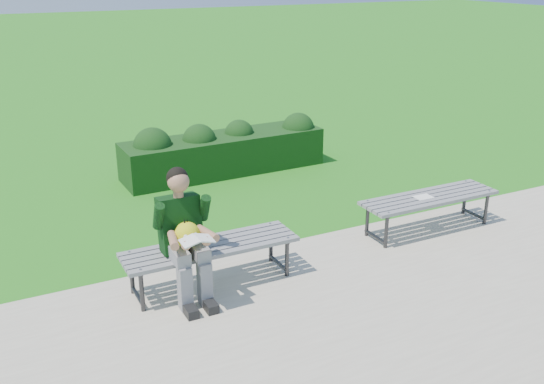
% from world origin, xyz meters
% --- Properties ---
extents(ground, '(80.00, 80.00, 0.00)m').
position_xyz_m(ground, '(0.00, 0.00, 0.00)').
color(ground, '#2A751C').
rests_on(ground, ground).
extents(walkway, '(30.00, 3.50, 0.02)m').
position_xyz_m(walkway, '(0.00, -1.75, 0.01)').
color(walkway, '#B9B299').
rests_on(walkway, ground).
extents(hedge, '(3.26, 0.91, 0.86)m').
position_xyz_m(hedge, '(0.72, 2.82, 0.38)').
color(hedge, '#0F4314').
rests_on(hedge, ground).
extents(bench_left, '(1.80, 0.50, 0.46)m').
position_xyz_m(bench_left, '(-0.79, -0.55, 0.42)').
color(bench_left, slate).
rests_on(bench_left, walkway).
extents(bench_right, '(1.80, 0.50, 0.46)m').
position_xyz_m(bench_right, '(2.13, -0.47, 0.42)').
color(bench_right, slate).
rests_on(bench_right, walkway).
extents(seated_boy, '(0.56, 0.76, 1.31)m').
position_xyz_m(seated_boy, '(-1.09, -0.65, 0.71)').
color(seated_boy, gray).
rests_on(seated_boy, walkway).
extents(paper_sheet, '(0.22, 0.17, 0.01)m').
position_xyz_m(paper_sheet, '(2.03, -0.47, 0.47)').
color(paper_sheet, white).
rests_on(paper_sheet, bench_right).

